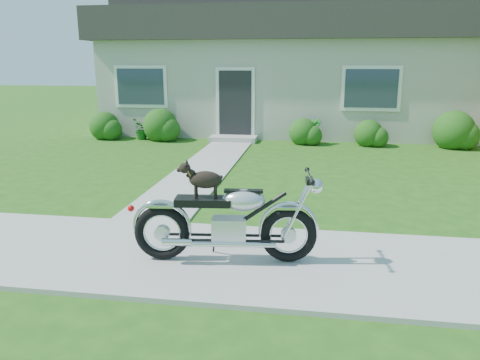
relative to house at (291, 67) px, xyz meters
name	(u,v)px	position (x,y,z in m)	size (l,w,h in m)	color
ground	(234,259)	(0.00, -11.99, -2.16)	(80.00, 80.00, 0.00)	#235114
sidewalk	(234,258)	(0.00, -11.99, -2.14)	(24.00, 2.20, 0.04)	#9E9B93
walkway	(207,166)	(-1.50, -6.99, -2.14)	(1.20, 8.00, 0.03)	#9E9B93
house	(291,67)	(0.00, 0.00, 0.00)	(12.60, 7.03, 4.50)	#BBB7A8
shrub_row	(281,129)	(-0.06, -3.49, -1.73)	(11.37, 1.14, 1.14)	#1F4D14
potted_plant_left	(142,129)	(-4.38, -3.44, -1.83)	(0.59, 0.51, 0.66)	#175316
potted_plant_right	(314,132)	(0.92, -3.44, -1.79)	(0.41, 0.41, 0.73)	#1D691C
motorcycle_with_dog	(228,219)	(-0.04, -12.12, -1.60)	(2.22, 0.62, 1.19)	black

